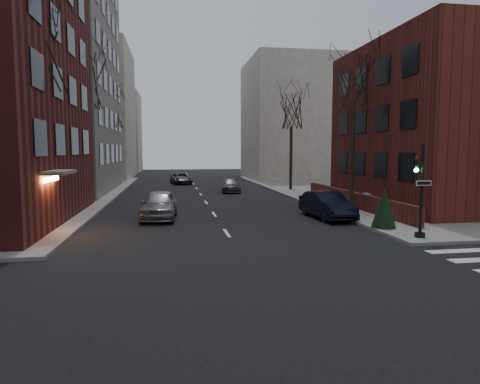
% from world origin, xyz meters
% --- Properties ---
extents(ground, '(160.00, 160.00, 0.00)m').
position_xyz_m(ground, '(0.00, 0.00, 0.00)').
color(ground, black).
rests_on(ground, ground).
extents(building_left_tan, '(18.00, 18.00, 28.00)m').
position_xyz_m(building_left_tan, '(-17.00, 34.00, 14.00)').
color(building_left_tan, gray).
rests_on(building_left_tan, ground).
extents(building_right_brick, '(12.00, 14.00, 11.00)m').
position_xyz_m(building_right_brick, '(16.50, 19.00, 5.50)').
color(building_right_brick, '#5B201A').
rests_on(building_right_brick, ground).
extents(low_wall_right, '(0.35, 16.00, 1.00)m').
position_xyz_m(low_wall_right, '(9.30, 19.00, 0.65)').
color(low_wall_right, '#5B201A').
rests_on(low_wall_right, sidewalk_far_right).
extents(building_distant_la, '(14.00, 16.00, 18.00)m').
position_xyz_m(building_distant_la, '(-15.00, 55.00, 9.00)').
color(building_distant_la, beige).
rests_on(building_distant_la, ground).
extents(building_distant_ra, '(14.00, 14.00, 16.00)m').
position_xyz_m(building_distant_ra, '(15.00, 50.00, 8.00)').
color(building_distant_ra, beige).
rests_on(building_distant_ra, ground).
extents(building_distant_lb, '(10.00, 12.00, 14.00)m').
position_xyz_m(building_distant_lb, '(-13.00, 72.00, 7.00)').
color(building_distant_lb, beige).
rests_on(building_distant_lb, ground).
extents(traffic_signal, '(0.76, 0.44, 4.00)m').
position_xyz_m(traffic_signal, '(7.94, 8.99, 1.91)').
color(traffic_signal, black).
rests_on(traffic_signal, sidewalk_far_right).
extents(tree_left_a, '(4.18, 4.18, 10.26)m').
position_xyz_m(tree_left_a, '(-8.80, 14.00, 8.47)').
color(tree_left_a, '#2D231C').
rests_on(tree_left_a, sidewalk_far_left).
extents(tree_left_b, '(4.40, 4.40, 10.80)m').
position_xyz_m(tree_left_b, '(-8.80, 26.00, 8.91)').
color(tree_left_b, '#2D231C').
rests_on(tree_left_b, sidewalk_far_left).
extents(tree_left_c, '(3.96, 3.96, 9.72)m').
position_xyz_m(tree_left_c, '(-8.80, 40.00, 8.03)').
color(tree_left_c, '#2D231C').
rests_on(tree_left_c, sidewalk_far_left).
extents(tree_right_a, '(3.96, 3.96, 9.72)m').
position_xyz_m(tree_right_a, '(8.80, 18.00, 8.03)').
color(tree_right_a, '#2D231C').
rests_on(tree_right_a, sidewalk_far_right).
extents(tree_right_b, '(3.74, 3.74, 9.18)m').
position_xyz_m(tree_right_b, '(8.80, 32.00, 7.59)').
color(tree_right_b, '#2D231C').
rests_on(tree_right_b, sidewalk_far_right).
extents(streetlamp_near, '(0.36, 0.36, 6.28)m').
position_xyz_m(streetlamp_near, '(-8.20, 22.00, 4.24)').
color(streetlamp_near, black).
rests_on(streetlamp_near, sidewalk_far_left).
extents(streetlamp_far, '(0.36, 0.36, 6.28)m').
position_xyz_m(streetlamp_far, '(-8.20, 42.00, 4.24)').
color(streetlamp_far, black).
rests_on(streetlamp_far, sidewalk_far_left).
extents(parked_sedan, '(2.02, 4.78, 1.54)m').
position_xyz_m(parked_sedan, '(6.20, 15.41, 0.77)').
color(parked_sedan, black).
rests_on(parked_sedan, ground).
extents(car_lane_silver, '(2.19, 4.84, 1.61)m').
position_xyz_m(car_lane_silver, '(-3.24, 16.81, 0.81)').
color(car_lane_silver, gray).
rests_on(car_lane_silver, ground).
extents(car_lane_gray, '(2.20, 4.42, 1.23)m').
position_xyz_m(car_lane_gray, '(2.94, 31.62, 0.62)').
color(car_lane_gray, '#434248').
rests_on(car_lane_gray, ground).
extents(car_lane_far, '(2.65, 4.82, 1.28)m').
position_xyz_m(car_lane_far, '(-1.42, 41.99, 0.64)').
color(car_lane_far, '#414045').
rests_on(car_lane_far, ground).
extents(sandwich_board, '(0.46, 0.62, 0.97)m').
position_xyz_m(sandwich_board, '(10.02, 18.32, 0.64)').
color(sandwich_board, white).
rests_on(sandwich_board, sidewalk_far_right).
extents(evergreen_shrub, '(1.35, 1.35, 1.95)m').
position_xyz_m(evergreen_shrub, '(7.59, 11.41, 1.12)').
color(evergreen_shrub, '#183116').
rests_on(evergreen_shrub, sidewalk_far_right).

